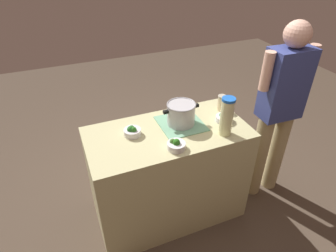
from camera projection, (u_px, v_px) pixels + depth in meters
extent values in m
plane|color=#4E3F32|center=(168.00, 210.00, 2.66)|extent=(8.00, 8.00, 0.00)
cube|color=#BEBB87|center=(168.00, 175.00, 2.41)|extent=(1.24, 0.62, 0.88)
cube|color=#75B08B|center=(181.00, 123.00, 2.25)|extent=(0.33, 0.34, 0.01)
cylinder|color=#B7B7BC|center=(181.00, 114.00, 2.20)|extent=(0.22, 0.22, 0.17)
torus|color=#99999E|center=(181.00, 104.00, 2.16)|extent=(0.22, 0.22, 0.01)
cube|color=black|center=(166.00, 112.00, 2.14)|extent=(0.04, 0.02, 0.02)
cube|color=black|center=(196.00, 106.00, 2.22)|extent=(0.04, 0.02, 0.02)
cylinder|color=beige|center=(227.00, 118.00, 2.07)|extent=(0.09, 0.09, 0.28)
cylinder|color=blue|center=(229.00, 99.00, 1.99)|extent=(0.10, 0.10, 0.02)
ellipsoid|color=yellow|center=(228.00, 117.00, 2.07)|extent=(0.04, 0.04, 0.01)
cylinder|color=beige|center=(221.00, 103.00, 2.40)|extent=(0.07, 0.07, 0.12)
cylinder|color=#B2AD99|center=(222.00, 96.00, 2.36)|extent=(0.07, 0.07, 0.01)
cylinder|color=silver|center=(132.00, 132.00, 2.12)|extent=(0.13, 0.13, 0.05)
ellipsoid|color=#2B7021|center=(134.00, 130.00, 2.09)|extent=(0.04, 0.04, 0.05)
ellipsoid|color=#29702B|center=(130.00, 130.00, 2.09)|extent=(0.05, 0.05, 0.05)
ellipsoid|color=#306B30|center=(132.00, 129.00, 2.12)|extent=(0.04, 0.04, 0.05)
cylinder|color=silver|center=(224.00, 119.00, 2.28)|extent=(0.14, 0.14, 0.04)
ellipsoid|color=#296523|center=(225.00, 116.00, 2.26)|extent=(0.04, 0.04, 0.05)
ellipsoid|color=#237B33|center=(222.00, 115.00, 2.27)|extent=(0.04, 0.04, 0.05)
ellipsoid|color=#3C7A23|center=(228.00, 116.00, 2.26)|extent=(0.04, 0.04, 0.04)
cylinder|color=silver|center=(176.00, 146.00, 1.98)|extent=(0.13, 0.13, 0.05)
ellipsoid|color=#366520|center=(173.00, 142.00, 1.98)|extent=(0.04, 0.04, 0.05)
ellipsoid|color=#2A6E1C|center=(176.00, 143.00, 1.96)|extent=(0.05, 0.05, 0.06)
cylinder|color=tan|center=(259.00, 157.00, 2.63)|extent=(0.14, 0.14, 0.84)
cylinder|color=tan|center=(276.00, 152.00, 2.70)|extent=(0.14, 0.14, 0.84)
cube|color=#364287|center=(285.00, 84.00, 2.27)|extent=(0.35, 0.21, 0.58)
sphere|color=#DCA891|center=(298.00, 34.00, 2.05)|extent=(0.20, 0.20, 0.20)
cylinder|color=#DCA891|center=(267.00, 71.00, 2.12)|extent=(0.08, 0.08, 0.30)
cylinder|color=#DCA891|center=(311.00, 63.00, 2.26)|extent=(0.08, 0.08, 0.30)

